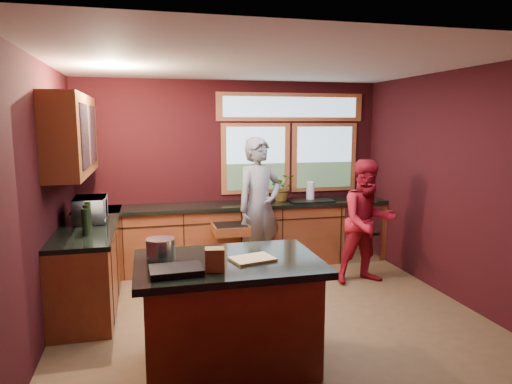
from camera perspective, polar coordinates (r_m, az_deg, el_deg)
name	(u,v)px	position (r m, az deg, el deg)	size (l,w,h in m)	color
floor	(268,311)	(5.29, 1.45, -14.63)	(4.50, 4.50, 0.00)	brown
room_shell	(208,149)	(5.06, -6.01, 5.32)	(4.52, 4.02, 2.71)	black
back_counter	(251,234)	(6.75, -0.67, -5.26)	(4.50, 0.64, 0.93)	maroon
left_counter	(90,261)	(5.81, -20.00, -8.10)	(0.64, 2.30, 0.93)	maroon
island	(229,312)	(4.06, -3.45, -14.78)	(1.55, 1.05, 0.95)	maroon
person_grey	(259,207)	(6.22, 0.41, -1.88)	(0.69, 0.45, 1.90)	slate
person_red	(367,222)	(6.11, 13.75, -3.65)	(0.79, 0.61, 1.62)	maroon
microwave	(91,210)	(5.71, -19.97, -2.08)	(0.53, 0.36, 0.29)	#999999
potted_plant	(282,187)	(6.80, 3.28, 0.57)	(0.36, 0.32, 0.40)	#999999
paper_towel	(310,191)	(6.89, 6.82, 0.12)	(0.12, 0.12, 0.28)	white
cutting_board	(252,259)	(3.88, -0.44, -8.35)	(0.35, 0.25, 0.02)	tan
stock_pot	(161,249)	(3.96, -11.83, -7.00)	(0.24, 0.24, 0.18)	#B2B3B7
paper_bag	(215,259)	(3.61, -5.18, -8.40)	(0.15, 0.12, 0.18)	brown
black_tray	(176,270)	(3.60, -9.96, -9.63)	(0.40, 0.28, 0.05)	black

